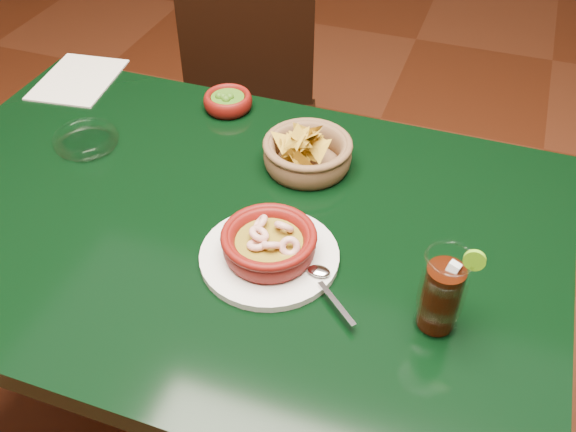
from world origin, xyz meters
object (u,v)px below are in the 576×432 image
(cola_drink, at_px, (442,293))
(shrimp_plate, at_px, (269,246))
(dining_chair, at_px, (247,115))
(chip_basket, at_px, (307,153))
(dining_table, at_px, (221,256))

(cola_drink, bearing_deg, shrimp_plate, 171.08)
(dining_chair, xyz_separation_m, chip_basket, (0.34, -0.51, 0.30))
(dining_chair, bearing_deg, cola_drink, -51.55)
(chip_basket, distance_m, cola_drink, 0.43)
(dining_table, xyz_separation_m, cola_drink, (0.40, -0.11, 0.17))
(shrimp_plate, relative_size, cola_drink, 1.79)
(shrimp_plate, xyz_separation_m, cola_drink, (0.28, -0.04, 0.04))
(dining_table, height_order, dining_chair, dining_chair)
(shrimp_plate, distance_m, cola_drink, 0.29)
(cola_drink, bearing_deg, dining_chair, 128.45)
(cola_drink, bearing_deg, dining_table, 164.72)
(dining_chair, xyz_separation_m, cola_drink, (0.64, -0.81, 0.34))
(chip_basket, height_order, cola_drink, cola_drink)
(dining_table, bearing_deg, shrimp_plate, -28.10)
(dining_table, xyz_separation_m, dining_chair, (-0.24, 0.70, -0.17))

